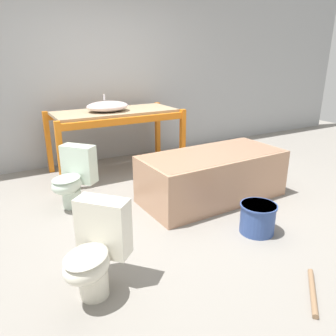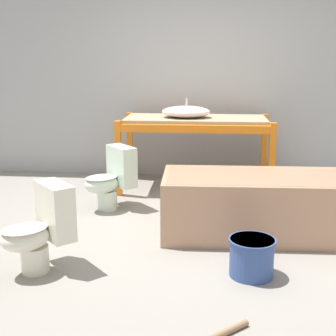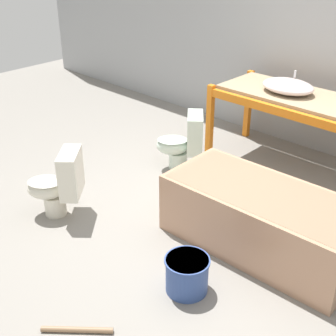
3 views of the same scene
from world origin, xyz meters
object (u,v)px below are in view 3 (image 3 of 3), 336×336
object	(u,v)px
sink_basin	(288,86)
bathtub_main	(262,215)
toilet_far	(183,142)
toilet_near	(59,183)
bucket_white	(187,274)

from	to	relation	value
sink_basin	bathtub_main	xyz separation A→B (m)	(0.72, -1.49, -0.64)
sink_basin	toilet_far	xyz separation A→B (m)	(-0.75, -0.86, -0.62)
toilet_near	toilet_far	world-z (taller)	same
toilet_near	bucket_white	size ratio (longest dim) A/B	1.90
bathtub_main	toilet_near	world-z (taller)	toilet_near
sink_basin	toilet_far	distance (m)	1.30
bathtub_main	bucket_white	world-z (taller)	bathtub_main
toilet_near	bathtub_main	bearing A→B (deg)	75.79
toilet_far	bucket_white	world-z (taller)	toilet_far
sink_basin	bathtub_main	bearing A→B (deg)	-64.27
bathtub_main	toilet_far	distance (m)	1.60
toilet_near	toilet_far	size ratio (longest dim) A/B	1.00
toilet_near	bucket_white	distance (m)	1.62
bathtub_main	toilet_far	xyz separation A→B (m)	(-1.47, 0.63, 0.02)
toilet_near	bucket_white	world-z (taller)	toilet_near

